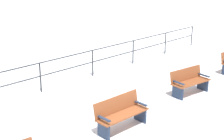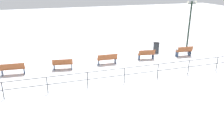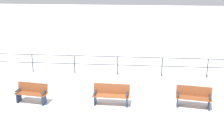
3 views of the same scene
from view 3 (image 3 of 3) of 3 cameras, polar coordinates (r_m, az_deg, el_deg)
ground_plane at (r=13.02m, az=-0.20°, el=-6.75°), size 80.00×80.00×0.00m
bench_second at (r=13.55m, az=-15.30°, el=-4.27°), size 0.68×1.48×0.88m
bench_third at (r=12.90m, az=-0.15°, el=-4.72°), size 0.60×1.62×0.89m
bench_fourth at (r=13.15m, az=15.52°, el=-5.04°), size 0.79×1.58×0.87m
waterfront_railing at (r=16.44m, az=1.12°, el=1.51°), size 0.05×19.73×1.08m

